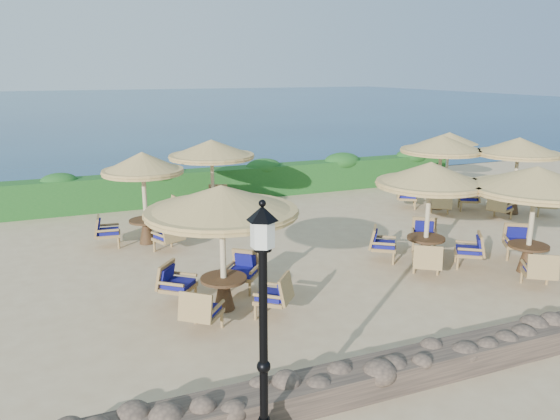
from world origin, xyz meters
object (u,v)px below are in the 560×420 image
object	(u,v)px
cafe_set_3	(144,183)
cafe_set_4	(212,162)
cafe_set_0	(222,222)
cafe_set_2	(535,190)
cafe_set_6	(517,159)
lamp_post	(263,341)
cafe_set_1	(429,196)
extra_parasol	(449,138)
cafe_set_5	(440,158)

from	to	relation	value
cafe_set_3	cafe_set_4	world-z (taller)	same
cafe_set_0	cafe_set_4	size ratio (longest dim) A/B	1.10
cafe_set_3	cafe_set_2	bearing A→B (deg)	-35.49
cafe_set_2	cafe_set_6	bearing A→B (deg)	48.30
cafe_set_4	cafe_set_6	bearing A→B (deg)	-19.16
lamp_post	cafe_set_3	size ratio (longest dim) A/B	1.20
cafe_set_0	cafe_set_3	distance (m)	5.21
cafe_set_1	cafe_set_3	xyz separation A→B (m)	(-6.36, 4.45, -0.03)
extra_parasol	cafe_set_0	xyz separation A→B (m)	(-11.84, -7.65, -0.27)
cafe_set_1	extra_parasol	bearing A→B (deg)	48.03
cafe_set_0	cafe_set_1	bearing A→B (deg)	7.17
extra_parasol	cafe_set_1	bearing A→B (deg)	-131.97
cafe_set_5	cafe_set_6	distance (m)	2.51
lamp_post	cafe_set_6	size ratio (longest dim) A/B	1.18
cafe_set_1	cafe_set_3	world-z (taller)	same
cafe_set_3	cafe_set_0	bearing A→B (deg)	-81.59
cafe_set_2	cafe_set_3	distance (m)	10.19
cafe_set_2	cafe_set_6	xyz separation A→B (m)	(3.97, 4.46, -0.16)
cafe_set_2	cafe_set_4	distance (m)	9.75
extra_parasol	cafe_set_3	world-z (taller)	cafe_set_3
cafe_set_6	cafe_set_3	bearing A→B (deg)	173.24
cafe_set_1	cafe_set_4	size ratio (longest dim) A/B	0.95
lamp_post	cafe_set_3	world-z (taller)	lamp_post
extra_parasol	cafe_set_4	distance (m)	10.10
cafe_set_3	cafe_set_4	bearing A→B (deg)	37.57
cafe_set_0	cafe_set_3	xyz separation A→B (m)	(-0.76, 5.15, -0.13)
extra_parasol	cafe_set_3	distance (m)	12.85
cafe_set_2	cafe_set_6	world-z (taller)	same
cafe_set_0	cafe_set_3	size ratio (longest dim) A/B	1.13
extra_parasol	cafe_set_0	distance (m)	14.10
cafe_set_5	extra_parasol	bearing A→B (deg)	46.17
cafe_set_2	cafe_set_1	bearing A→B (deg)	142.83
cafe_set_4	cafe_set_6	size ratio (longest dim) A/B	1.01
lamp_post	cafe_set_3	distance (m)	9.51
cafe_set_0	cafe_set_2	size ratio (longest dim) A/B	0.99
cafe_set_0	cafe_set_6	world-z (taller)	same
cafe_set_2	cafe_set_4	world-z (taller)	same
cafe_set_4	cafe_set_5	bearing A→B (deg)	-13.28
cafe_set_5	cafe_set_6	world-z (taller)	same
extra_parasol	cafe_set_0	size ratio (longest dim) A/B	0.77
cafe_set_3	cafe_set_5	size ratio (longest dim) A/B	0.97
cafe_set_0	cafe_set_4	distance (m)	7.30
cafe_set_5	cafe_set_6	xyz separation A→B (m)	(1.97, -1.55, 0.07)
extra_parasol	cafe_set_4	bearing A→B (deg)	-176.82
cafe_set_0	cafe_set_3	world-z (taller)	same
lamp_post	cafe_set_5	world-z (taller)	lamp_post
cafe_set_2	cafe_set_5	size ratio (longest dim) A/B	1.11
lamp_post	cafe_set_5	size ratio (longest dim) A/B	1.16
lamp_post	cafe_set_3	bearing A→B (deg)	90.01
lamp_post	cafe_set_1	bearing A→B (deg)	38.52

